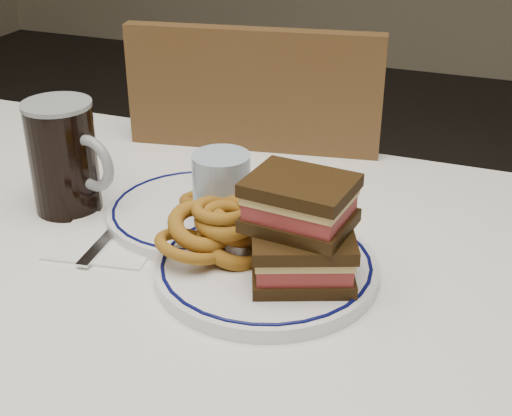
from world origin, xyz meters
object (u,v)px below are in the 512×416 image
(reuben_sandwich, at_px, (301,230))
(far_plate, at_px, (198,211))
(main_plate, at_px, (266,267))
(beer_mug, at_px, (65,156))
(chair_far, at_px, (265,225))

(reuben_sandwich, xyz_separation_m, far_plate, (-0.19, 0.12, -0.07))
(main_plate, relative_size, far_plate, 1.08)
(main_plate, bearing_deg, reuben_sandwich, -14.38)
(beer_mug, distance_m, far_plate, 0.21)
(beer_mug, relative_size, far_plate, 0.63)
(chair_far, bearing_deg, reuben_sandwich, -65.49)
(main_plate, relative_size, beer_mug, 1.71)
(reuben_sandwich, bearing_deg, main_plate, 165.62)
(main_plate, bearing_deg, far_plate, 143.57)
(reuben_sandwich, height_order, far_plate, reuben_sandwich)
(reuben_sandwich, relative_size, far_plate, 0.57)
(main_plate, xyz_separation_m, beer_mug, (-0.34, 0.07, 0.07))
(beer_mug, bearing_deg, reuben_sandwich, -11.67)
(reuben_sandwich, bearing_deg, chair_far, 114.51)
(chair_far, relative_size, beer_mug, 5.80)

